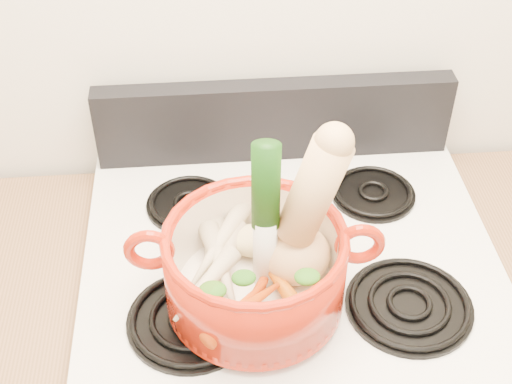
{
  "coord_description": "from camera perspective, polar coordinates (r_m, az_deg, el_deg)",
  "views": [
    {
      "loc": [
        -0.15,
        0.45,
        1.92
      ],
      "look_at": [
        -0.08,
        1.25,
        1.23
      ],
      "focal_mm": 50.0,
      "sensor_mm": 36.0,
      "label": 1
    }
  ],
  "objects": [
    {
      "name": "pot_handle_left",
      "position": [
        1.17,
        -8.55,
        -4.61
      ],
      "size": [
        0.09,
        0.02,
        0.08
      ],
      "primitive_type": "torus",
      "rotation": [
        1.57,
        0.0,
        -0.05
      ],
      "color": "#A81C0A",
      "rests_on": "dutch_oven"
    },
    {
      "name": "cooktop",
      "position": [
        1.37,
        2.72,
        -5.02
      ],
      "size": [
        0.78,
        0.67,
        0.03
      ],
      "primitive_type": "cube",
      "color": "white",
      "rests_on": "stove_body"
    },
    {
      "name": "ginger",
      "position": [
        1.27,
        -0.22,
        -3.97
      ],
      "size": [
        0.1,
        0.08,
        0.05
      ],
      "primitive_type": "ellipsoid",
      "rotation": [
        0.0,
        0.0,
        -0.18
      ],
      "color": "#D5C383",
      "rests_on": "dutch_oven"
    },
    {
      "name": "pot_handle_right",
      "position": [
        1.18,
        8.31,
        -4.14
      ],
      "size": [
        0.09,
        0.02,
        0.08
      ],
      "primitive_type": "torus",
      "rotation": [
        1.57,
        0.0,
        -0.05
      ],
      "color": "#A81C0A",
      "rests_on": "dutch_oven"
    },
    {
      "name": "burner_front_left",
      "position": [
        1.24,
        -5.18,
        -10.05
      ],
      "size": [
        0.22,
        0.22,
        0.02
      ],
      "primitive_type": "cylinder",
      "color": "black",
      "rests_on": "cooktop"
    },
    {
      "name": "parsnip_4",
      "position": [
        1.24,
        -3.01,
        -4.14
      ],
      "size": [
        0.13,
        0.19,
        0.05
      ],
      "primitive_type": "cone",
      "rotation": [
        1.66,
        0.0,
        -0.55
      ],
      "color": "beige",
      "rests_on": "dutch_oven"
    },
    {
      "name": "burner_front_right",
      "position": [
        1.29,
        12.16,
        -8.74
      ],
      "size": [
        0.22,
        0.22,
        0.02
      ],
      "primitive_type": "cylinder",
      "color": "black",
      "rests_on": "cooktop"
    },
    {
      "name": "leek",
      "position": [
        1.14,
        0.78,
        -1.84
      ],
      "size": [
        0.05,
        0.06,
        0.3
      ],
      "primitive_type": "cylinder",
      "rotation": [
        -0.03,
        0.0,
        -0.09
      ],
      "color": "beige",
      "rests_on": "dutch_oven"
    },
    {
      "name": "burner_back_left",
      "position": [
        1.45,
        -5.38,
        -0.85
      ],
      "size": [
        0.17,
        0.17,
        0.02
      ],
      "primitive_type": "cylinder",
      "color": "black",
      "rests_on": "cooktop"
    },
    {
      "name": "carrot_0",
      "position": [
        1.21,
        0.32,
        -7.77
      ],
      "size": [
        0.09,
        0.15,
        0.04
      ],
      "primitive_type": "cone",
      "rotation": [
        1.66,
        0.0,
        -0.44
      ],
      "color": "#BC3F09",
      "rests_on": "dutch_oven"
    },
    {
      "name": "parsnip_0",
      "position": [
        1.24,
        -3.45,
        -5.8
      ],
      "size": [
        0.07,
        0.24,
        0.06
      ],
      "primitive_type": "cone",
      "rotation": [
        1.66,
        0.0,
        -0.1
      ],
      "color": "beige",
      "rests_on": "dutch_oven"
    },
    {
      "name": "burner_back_right",
      "position": [
        1.49,
        9.36,
        -0.01
      ],
      "size": [
        0.17,
        0.17,
        0.02
      ],
      "primitive_type": "cylinder",
      "color": "black",
      "rests_on": "cooktop"
    },
    {
      "name": "dutch_oven",
      "position": [
        1.2,
        -0.08,
        -6.14
      ],
      "size": [
        0.32,
        0.32,
        0.15
      ],
      "primitive_type": "cylinder",
      "rotation": [
        0.0,
        0.0,
        -0.05
      ],
      "color": "#A81C0A",
      "rests_on": "burner_front_left"
    },
    {
      "name": "carrot_3",
      "position": [
        1.15,
        -0.89,
        -9.32
      ],
      "size": [
        0.14,
        0.11,
        0.04
      ],
      "primitive_type": "cone",
      "rotation": [
        1.66,
        0.0,
        -0.95
      ],
      "color": "#C04709",
      "rests_on": "dutch_oven"
    },
    {
      "name": "carrot_2",
      "position": [
        1.2,
        1.79,
        -7.19
      ],
      "size": [
        0.1,
        0.17,
        0.05
      ],
      "primitive_type": "cone",
      "rotation": [
        1.66,
        0.0,
        0.43
      ],
      "color": "#CD640A",
      "rests_on": "dutch_oven"
    },
    {
      "name": "squash",
      "position": [
        1.15,
        3.46,
        -1.77
      ],
      "size": [
        0.2,
        0.12,
        0.31
      ],
      "primitive_type": null,
      "rotation": [
        0.0,
        0.29,
        0.02
      ],
      "color": "#E4AA74",
      "rests_on": "dutch_oven"
    },
    {
      "name": "control_backsplash",
      "position": [
        1.53,
        1.48,
        5.79
      ],
      "size": [
        0.76,
        0.05,
        0.18
      ],
      "primitive_type": "cube",
      "color": "black",
      "rests_on": "cooktop"
    },
    {
      "name": "parsnip_1",
      "position": [
        1.23,
        -3.17,
        -6.09
      ],
      "size": [
        0.13,
        0.2,
        0.06
      ],
      "primitive_type": "cone",
      "rotation": [
        1.66,
        0.0,
        -0.45
      ],
      "color": "beige",
      "rests_on": "dutch_oven"
    },
    {
      "name": "parsnip_3",
      "position": [
        1.19,
        -4.13,
        -7.33
      ],
      "size": [
        0.13,
        0.15,
        0.05
      ],
      "primitive_type": "cone",
      "rotation": [
        1.66,
        0.0,
        -0.69
      ],
      "color": "beige",
      "rests_on": "dutch_oven"
    },
    {
      "name": "carrot_1",
      "position": [
        1.16,
        -1.48,
        -9.58
      ],
      "size": [
        0.13,
        0.13,
        0.05
      ],
      "primitive_type": "cone",
      "rotation": [
        1.66,
        0.0,
        -0.75
      ],
      "color": "#C04109",
      "rests_on": "dutch_oven"
    },
    {
      "name": "parsnip_2",
      "position": [
        1.22,
        -2.8,
        -5.87
      ],
      "size": [
        0.08,
        0.19,
        0.05
      ],
      "primitive_type": "cone",
      "rotation": [
        1.66,
        0.0,
        0.22
      ],
      "color": "beige",
      "rests_on": "dutch_oven"
    }
  ]
}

